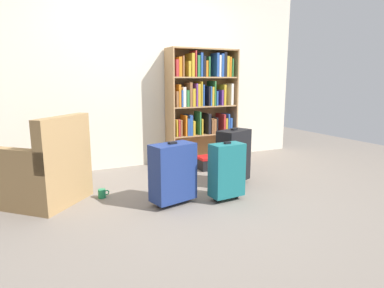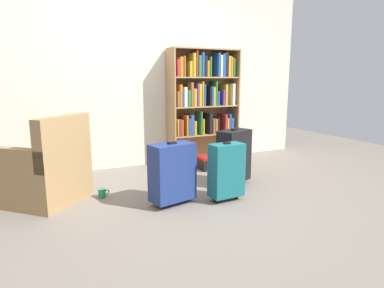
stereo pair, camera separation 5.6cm
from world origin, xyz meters
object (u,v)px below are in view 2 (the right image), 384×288
at_px(suitcase_black, 234,156).
at_px(suitcase_teal, 226,170).
at_px(mug, 102,193).
at_px(bookshelf, 203,99).
at_px(storage_box, 215,162).
at_px(armchair, 46,172).
at_px(suitcase_navy_blue, 172,172).

distance_m(suitcase_black, suitcase_teal, 0.54).
xyz_separation_m(mug, suitcase_black, (1.51, -0.22, 0.31)).
height_order(bookshelf, suitcase_black, bookshelf).
xyz_separation_m(bookshelf, suitcase_teal, (-0.53, -1.60, -0.63)).
bearing_deg(bookshelf, mug, -150.36).
bearing_deg(bookshelf, storage_box, -93.63).
relative_size(armchair, suitcase_teal, 1.59).
distance_m(bookshelf, suitcase_navy_blue, 1.92).
bearing_deg(storage_box, mug, -162.89).
bearing_deg(suitcase_navy_blue, mug, 140.81).
distance_m(mug, suitcase_navy_blue, 0.84).
xyz_separation_m(bookshelf, armchair, (-2.22, -0.84, -0.64)).
xyz_separation_m(storage_box, suitcase_navy_blue, (-1.05, -1.01, 0.24)).
distance_m(armchair, suitcase_black, 2.07).
height_order(suitcase_black, suitcase_navy_blue, suitcase_black).
distance_m(mug, suitcase_teal, 1.35).
xyz_separation_m(suitcase_black, suitcase_teal, (-0.35, -0.41, -0.03)).
height_order(suitcase_teal, suitcase_navy_blue, suitcase_navy_blue).
height_order(storage_box, suitcase_navy_blue, suitcase_navy_blue).
xyz_separation_m(armchair, suitcase_navy_blue, (1.14, -0.63, 0.02)).
xyz_separation_m(suitcase_teal, suitcase_navy_blue, (-0.55, 0.13, 0.01)).
relative_size(bookshelf, suitcase_navy_blue, 2.61).
xyz_separation_m(mug, suitcase_navy_blue, (0.61, -0.50, 0.29)).
bearing_deg(storage_box, suitcase_teal, -113.65).
bearing_deg(suitcase_teal, suitcase_navy_blue, 166.20).
bearing_deg(suitcase_black, suitcase_teal, -130.34).
xyz_separation_m(storage_box, suitcase_teal, (-0.50, -1.15, 0.23)).
bearing_deg(suitcase_teal, bookshelf, 71.62).
height_order(armchair, mug, armchair).
bearing_deg(mug, armchair, 166.36).
xyz_separation_m(suitcase_black, suitcase_navy_blue, (-0.90, -0.28, -0.02)).
xyz_separation_m(bookshelf, mug, (-1.69, -0.96, -0.91)).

